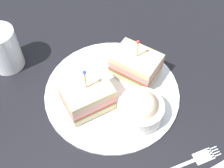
# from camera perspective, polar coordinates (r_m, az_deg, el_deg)

# --- Properties ---
(ground_plane) EXTENTS (1.05, 1.05, 0.02)m
(ground_plane) POSITION_cam_1_polar(r_m,az_deg,el_deg) (0.61, 0.00, -2.19)
(ground_plane) COLOR black
(plate) EXTENTS (0.28, 0.28, 0.01)m
(plate) POSITION_cam_1_polar(r_m,az_deg,el_deg) (0.60, 0.00, -1.40)
(plate) COLOR white
(plate) RESTS_ON ground_plane
(sandwich_half_front) EXTENTS (0.11, 0.11, 0.10)m
(sandwich_half_front) POSITION_cam_1_polar(r_m,az_deg,el_deg) (0.55, -4.89, -2.34)
(sandwich_half_front) COLOR beige
(sandwich_half_front) RESTS_ON plate
(sandwich_half_back) EXTENTS (0.09, 0.11, 0.09)m
(sandwich_half_back) POSITION_cam_1_polar(r_m,az_deg,el_deg) (0.60, 4.69, 3.88)
(sandwich_half_back) COLOR beige
(sandwich_half_back) RESTS_ON plate
(coleslaw_bowl) EXTENTS (0.09, 0.09, 0.06)m
(coleslaw_bowl) POSITION_cam_1_polar(r_m,az_deg,el_deg) (0.54, 5.66, -4.78)
(coleslaw_bowl) COLOR silver
(coleslaw_bowl) RESTS_ON plate
(drink_glass) EXTENTS (0.07, 0.07, 0.10)m
(drink_glass) POSITION_cam_1_polar(r_m,az_deg,el_deg) (0.66, -20.52, 6.22)
(drink_glass) COLOR gold
(drink_glass) RESTS_ON ground_plane
(fork) EXTENTS (0.09, 0.11, 0.00)m
(fork) POSITION_cam_1_polar(r_m,az_deg,el_deg) (0.55, 15.89, -14.14)
(fork) COLOR silver
(fork) RESTS_ON ground_plane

